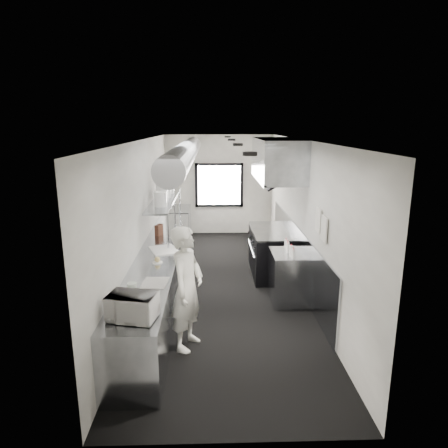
{
  "coord_description": "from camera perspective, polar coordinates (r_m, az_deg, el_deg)",
  "views": [
    {
      "loc": [
        -0.21,
        -7.37,
        3.08
      ],
      "look_at": [
        0.01,
        -0.2,
        1.3
      ],
      "focal_mm": 32.44,
      "sensor_mm": 36.0,
      "label": 1
    }
  ],
  "objects": [
    {
      "name": "exhaust_hood",
      "position": [
        8.2,
        7.52,
        8.98
      ],
      "size": [
        0.81,
        2.2,
        0.88
      ],
      "color": "gray",
      "rests_on": "ceiling"
    },
    {
      "name": "range",
      "position": [
        8.57,
        6.73,
        -3.91
      ],
      "size": [
        0.88,
        1.6,
        0.94
      ],
      "color": "black",
      "rests_on": "floor"
    },
    {
      "name": "prep_counter",
      "position": [
        7.42,
        -8.97,
        -7.03
      ],
      "size": [
        0.7,
        6.0,
        0.9
      ],
      "primitive_type": "cube",
      "color": "gray",
      "rests_on": "floor"
    },
    {
      "name": "squeeze_bottle_b",
      "position": [
        6.93,
        9.42,
        -3.77
      ],
      "size": [
        0.08,
        0.08,
        0.19
      ],
      "primitive_type": "cylinder",
      "rotation": [
        0.0,
        0.0,
        0.24
      ],
      "color": "silver",
      "rests_on": "bottle_station"
    },
    {
      "name": "bottle_station",
      "position": [
        7.3,
        9.2,
        -7.39
      ],
      "size": [
        0.65,
        0.8,
        0.9
      ],
      "primitive_type": "cube",
      "color": "gray",
      "rests_on": "floor"
    },
    {
      "name": "service_window",
      "position": [
        11.46,
        -0.69,
        5.49
      ],
      "size": [
        1.36,
        0.05,
        1.25
      ],
      "color": "white",
      "rests_on": "wall_back"
    },
    {
      "name": "wall_back",
      "position": [
        11.5,
        -0.69,
        5.51
      ],
      "size": [
        3.0,
        0.02,
        2.8
      ],
      "primitive_type": "cube",
      "color": "silver",
      "rests_on": "floor"
    },
    {
      "name": "wall_right",
      "position": [
        7.75,
        11.05,
        1.14
      ],
      "size": [
        0.02,
        8.0,
        2.8
      ],
      "primitive_type": "cube",
      "color": "silver",
      "rests_on": "floor"
    },
    {
      "name": "microwave",
      "position": [
        4.83,
        -12.81,
        -11.29
      ],
      "size": [
        0.57,
        0.47,
        0.3
      ],
      "primitive_type": "imported",
      "rotation": [
        0.0,
        0.0,
        -0.2
      ],
      "color": "white",
      "rests_on": "prep_counter"
    },
    {
      "name": "notice_sheet_b",
      "position": [
        6.25,
        13.92,
        -0.67
      ],
      "size": [
        0.02,
        0.28,
        0.38
      ],
      "primitive_type": "cube",
      "color": "silver",
      "rests_on": "wall_right"
    },
    {
      "name": "wall_cladding",
      "position": [
        8.25,
        10.19,
        -4.16
      ],
      "size": [
        0.03,
        5.5,
        1.1
      ],
      "primitive_type": "cube",
      "color": "gray",
      "rests_on": "wall_right"
    },
    {
      "name": "deli_tub_a",
      "position": [
        5.49,
        -13.67,
        -9.4
      ],
      "size": [
        0.14,
        0.14,
        0.09
      ],
      "primitive_type": "cylinder",
      "rotation": [
        0.0,
        0.0,
        0.15
      ],
      "color": "silver",
      "rests_on": "prep_counter"
    },
    {
      "name": "pastry",
      "position": [
        6.62,
        -9.37,
        -4.95
      ],
      "size": [
        0.09,
        0.09,
        0.09
      ],
      "primitive_type": "sphere",
      "color": "tan",
      "rests_on": "small_plate"
    },
    {
      "name": "far_work_table",
      "position": [
        10.93,
        -6.63,
        -0.1
      ],
      "size": [
        0.7,
        1.2,
        0.9
      ],
      "primitive_type": "cube",
      "color": "gray",
      "rests_on": "floor"
    },
    {
      "name": "line_cook",
      "position": [
        5.66,
        -5.24,
        -9.01
      ],
      "size": [
        0.62,
        0.75,
        1.76
      ],
      "primitive_type": "imported",
      "rotation": [
        0.0,
        0.0,
        1.21
      ],
      "color": "silver",
      "rests_on": "floor"
    },
    {
      "name": "newspaper",
      "position": [
        5.84,
        -9.71,
        -8.16
      ],
      "size": [
        0.38,
        0.45,
        0.01
      ],
      "primitive_type": "cube",
      "rotation": [
        0.0,
        0.0,
        -0.08
      ],
      "color": "white",
      "rests_on": "prep_counter"
    },
    {
      "name": "hvac_duct",
      "position": [
        7.8,
        -5.42,
        9.96
      ],
      "size": [
        0.4,
        6.4,
        0.4
      ],
      "primitive_type": "cylinder",
      "rotation": [
        1.57,
        0.0,
        0.0
      ],
      "color": "#9B9DA4",
      "rests_on": "ceiling"
    },
    {
      "name": "floor",
      "position": [
        7.99,
        -0.1,
        -8.75
      ],
      "size": [
        3.0,
        8.0,
        0.01
      ],
      "primitive_type": "cube",
      "color": "black",
      "rests_on": "ground"
    },
    {
      "name": "cutting_board",
      "position": [
        7.27,
        -8.45,
        -3.62
      ],
      "size": [
        0.61,
        0.69,
        0.02
      ],
      "primitive_type": "cube",
      "rotation": [
        0.0,
        0.0,
        0.37
      ],
      "color": "silver",
      "rests_on": "prep_counter"
    },
    {
      "name": "wall_left",
      "position": [
        7.67,
        -11.38,
        0.98
      ],
      "size": [
        0.02,
        8.0,
        2.8
      ],
      "primitive_type": "cube",
      "color": "silver",
      "rests_on": "floor"
    },
    {
      "name": "squeeze_bottle_d",
      "position": [
        7.22,
        8.93,
        -3.13
      ],
      "size": [
        0.06,
        0.06,
        0.17
      ],
      "primitive_type": "cylinder",
      "rotation": [
        0.0,
        0.0,
        0.0
      ],
      "color": "silver",
      "rests_on": "bottle_station"
    },
    {
      "name": "plate_stack_a",
      "position": [
        7.7,
        -8.96,
        3.49
      ],
      "size": [
        0.28,
        0.28,
        0.28
      ],
      "primitive_type": "cylinder",
      "rotation": [
        0.0,
        0.0,
        -0.22
      ],
      "color": "silver",
      "rests_on": "pass_shelf"
    },
    {
      "name": "wall_front",
      "position": [
        3.77,
        1.71,
        -12.54
      ],
      "size": [
        3.0,
        0.02,
        2.8
      ],
      "primitive_type": "cube",
      "color": "silver",
      "rests_on": "floor"
    },
    {
      "name": "notice_sheet_a",
      "position": [
        6.56,
        13.14,
        0.52
      ],
      "size": [
        0.02,
        0.28,
        0.38
      ],
      "primitive_type": "cube",
      "color": "silver",
      "rests_on": "wall_right"
    },
    {
      "name": "plate_stack_d",
      "position": [
        9.17,
        -7.84,
        5.52
      ],
      "size": [
        0.3,
        0.3,
        0.38
      ],
      "primitive_type": "cylinder",
      "rotation": [
        0.0,
        0.0,
        -0.23
      ],
      "color": "silver",
      "rests_on": "pass_shelf"
    },
    {
      "name": "ceiling",
      "position": [
        7.38,
        -0.11,
        11.74
      ],
      "size": [
        3.0,
        8.0,
        0.01
      ],
      "primitive_type": "cube",
      "color": "silver",
      "rests_on": "wall_back"
    },
    {
      "name": "squeeze_bottle_c",
      "position": [
        7.12,
        8.97,
        -3.36
      ],
      "size": [
        0.06,
        0.06,
        0.17
      ],
      "primitive_type": "cylinder",
      "rotation": [
        0.0,
        0.0,
        -0.04
      ],
      "color": "silver",
      "rests_on": "bottle_station"
    },
    {
      "name": "small_plate",
      "position": [
        6.64,
        -9.36,
        -5.38
      ],
      "size": [
        0.19,
        0.19,
        0.01
      ],
      "primitive_type": "cylinder",
      "rotation": [
        0.0,
        0.0,
        -0.11
      ],
      "color": "silver",
      "rests_on": "prep_counter"
    },
    {
      "name": "squeeze_bottle_a",
      "position": [
        6.84,
        9.73,
        -4.15
      ],
      "size": [
        0.06,
        0.06,
        0.16
      ],
      "primitive_type": "cylinder",
      "rotation": [
        0.0,
        0.0,
        0.19
      ],
      "color": "silver",
      "rests_on": "bottle_station"
    },
    {
      "name": "plate_stack_c",
      "position": [
        8.62,
        -8.23,
        4.75
      ],
      "size": [
        0.24,
        0.24,
        0.32
      ],
      "primitive_type": "cylinder",
      "rotation": [
        0.0,
        0.0,
        0.09
      ],
      "color": "silver",
      "rests_on": "pass_shelf"
    },
    {
      "name": "knife_block",
      "position": [
        8.25,
        -9.15,
        -0.82
      ],
      "size": [
        0.16,
        0.22,
        0.21
      ],
      "primitive_type": "cube",
      "rotation": [
        0.0,
        0.0,
        -0.4
      ],
      "color": "#4E2A1B",
      "rests_on": "prep_counter"
    },
    {
      "name": "pass_shelf",
      "position": [
        8.57,
        -8.31,
        3.38
      ],
      "size": [
        0.45,
        3.0,
        0.68
      ],
      "color": "gray",
      "rests_on": "prep_counter"
    },
    {
      "name": "deli_tub_b",
      "position": [
        5.66,
        -12.82,
        -8.57
      ],
      "size": [
        0.14,
        0.14,
        0.1
      ],
      "primitive_type": "cylinder",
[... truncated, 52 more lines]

